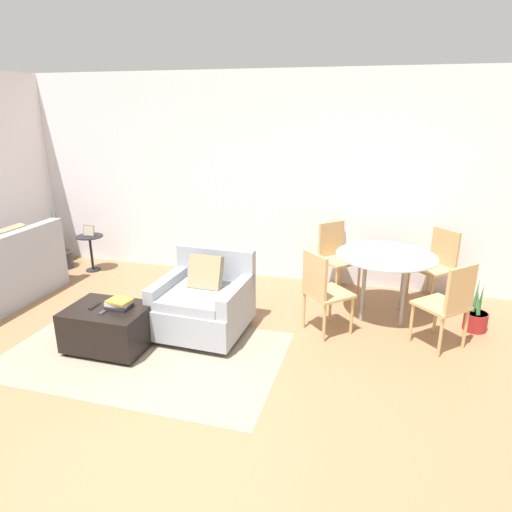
# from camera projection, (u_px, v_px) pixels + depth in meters

# --- Properties ---
(ground_plane) EXTENTS (20.00, 20.00, 0.00)m
(ground_plane) POSITION_uv_depth(u_px,v_px,m) (154.00, 417.00, 3.56)
(ground_plane) COLOR #936B47
(wall_back) EXTENTS (12.00, 0.06, 2.75)m
(wall_back) POSITION_uv_depth(u_px,v_px,m) (263.00, 179.00, 6.12)
(wall_back) COLOR white
(wall_back) RESTS_ON ground_plane
(area_rug) EXTENTS (2.67, 1.62, 0.01)m
(area_rug) POSITION_uv_depth(u_px,v_px,m) (144.00, 354.00, 4.46)
(area_rug) COLOR gray
(area_rug) RESTS_ON ground_plane
(armchair) EXTENTS (0.93, 0.94, 0.83)m
(armchair) POSITION_uv_depth(u_px,v_px,m) (204.00, 302.00, 4.83)
(armchair) COLOR #999EA8
(armchair) RESTS_ON ground_plane
(ottoman) EXTENTS (0.78, 0.59, 0.44)m
(ottoman) POSITION_uv_depth(u_px,v_px,m) (109.00, 326.00, 4.50)
(ottoman) COLOR black
(ottoman) RESTS_ON ground_plane
(book_stack) EXTENTS (0.25, 0.20, 0.09)m
(book_stack) POSITION_uv_depth(u_px,v_px,m) (119.00, 304.00, 4.43)
(book_stack) COLOR black
(book_stack) RESTS_ON ottoman
(tv_remote_primary) EXTENTS (0.05, 0.16, 0.01)m
(tv_remote_primary) POSITION_uv_depth(u_px,v_px,m) (95.00, 306.00, 4.48)
(tv_remote_primary) COLOR black
(tv_remote_primary) RESTS_ON ottoman
(tv_remote_secondary) EXTENTS (0.04, 0.14, 0.01)m
(tv_remote_secondary) POSITION_uv_depth(u_px,v_px,m) (104.00, 311.00, 4.36)
(tv_remote_secondary) COLOR #333338
(tv_remote_secondary) RESTS_ON ottoman
(potted_plant) EXTENTS (0.35, 0.35, 0.94)m
(potted_plant) POSITION_uv_depth(u_px,v_px,m) (60.00, 255.00, 6.76)
(potted_plant) COLOR #333338
(potted_plant) RESTS_ON ground_plane
(side_table) EXTENTS (0.38, 0.38, 0.53)m
(side_table) POSITION_uv_depth(u_px,v_px,m) (91.00, 246.00, 6.60)
(side_table) COLOR black
(side_table) RESTS_ON ground_plane
(picture_frame) EXTENTS (0.18, 0.06, 0.16)m
(picture_frame) POSITION_uv_depth(u_px,v_px,m) (89.00, 231.00, 6.53)
(picture_frame) COLOR #8C6647
(picture_frame) RESTS_ON side_table
(dining_table) EXTENTS (1.10, 1.10, 0.74)m
(dining_table) POSITION_uv_depth(u_px,v_px,m) (386.00, 262.00, 5.08)
(dining_table) COLOR #99A8AD
(dining_table) RESTS_ON ground_plane
(dining_chair_near_left) EXTENTS (0.59, 0.59, 0.90)m
(dining_chair_near_left) POSITION_uv_depth(u_px,v_px,m) (322.00, 288.00, 4.72)
(dining_chair_near_left) COLOR tan
(dining_chair_near_left) RESTS_ON ground_plane
(dining_chair_near_right) EXTENTS (0.59, 0.59, 0.90)m
(dining_chair_near_right) POSITION_uv_depth(u_px,v_px,m) (449.00, 301.00, 4.40)
(dining_chair_near_right) COLOR tan
(dining_chair_near_right) RESTS_ON ground_plane
(dining_chair_far_left) EXTENTS (0.59, 0.59, 0.90)m
(dining_chair_far_left) POSITION_uv_depth(u_px,v_px,m) (335.00, 252.00, 5.85)
(dining_chair_far_left) COLOR tan
(dining_chair_far_left) RESTS_ON ground_plane
(dining_chair_far_right) EXTENTS (0.59, 0.59, 0.90)m
(dining_chair_far_right) POSITION_uv_depth(u_px,v_px,m) (438.00, 261.00, 5.53)
(dining_chair_far_right) COLOR tan
(dining_chair_far_right) RESTS_ON ground_plane
(potted_plant_small) EXTENTS (0.24, 0.24, 0.58)m
(potted_plant_small) POSITION_uv_depth(u_px,v_px,m) (476.00, 318.00, 4.90)
(potted_plant_small) COLOR maroon
(potted_plant_small) RESTS_ON ground_plane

